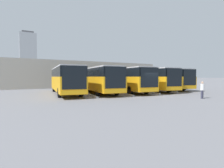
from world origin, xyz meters
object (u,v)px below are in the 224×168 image
bus_0 (161,78)px  pedestrian (202,89)px  bus_4 (65,79)px  bus_1 (146,79)px  bus_2 (124,79)px  bus_3 (97,79)px

bus_0 → pedestrian: 12.24m
bus_0 → bus_4: 15.75m
bus_0 → pedestrian: size_ratio=7.50×
bus_1 → bus_2: same height
bus_0 → bus_2: same height
bus_3 → pedestrian: bearing=128.1°
bus_1 → bus_4: size_ratio=1.00×
pedestrian → bus_2: bearing=84.3°
bus_2 → bus_1: bearing=-171.8°
bus_1 → pedestrian: 10.18m
bus_2 → bus_3: (3.94, -0.42, 0.00)m
bus_2 → bus_4: bearing=-0.9°
bus_4 → pedestrian: bus_4 is taller
bus_3 → bus_2: bearing=-179.6°
bus_4 → bus_2: bearing=179.1°
bus_1 → bus_0: bearing=-160.8°
bus_2 → bus_0: bearing=-166.2°
bus_3 → bus_0: bearing=-170.7°
bus_3 → bus_1: bearing=-175.7°
bus_1 → pedestrian: bearing=87.8°
bus_2 → bus_4: 7.94m
bus_4 → bus_0: bearing=-173.6°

